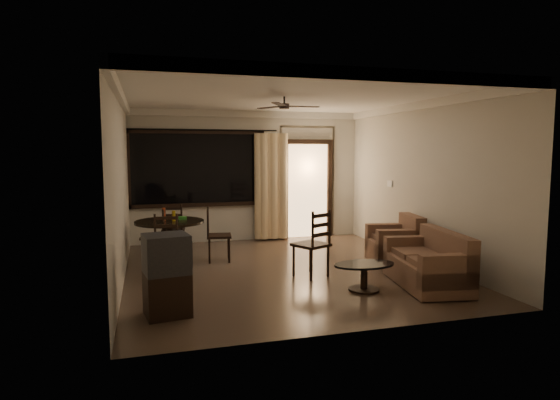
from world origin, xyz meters
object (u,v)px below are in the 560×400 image
object	(u,v)px
tv_cabinet	(167,275)
coffee_table	(364,273)
dining_chair_north	(174,238)
sofa	(430,265)
dining_chair_west	(154,246)
dining_chair_east	(218,245)
dining_chair_south	(166,256)
dining_table	(170,230)
armchair	(397,244)
side_chair	(312,257)

from	to	relation	value
tv_cabinet	coffee_table	xyz separation A→B (m)	(2.68, 0.27, -0.23)
dining_chair_north	sofa	xyz separation A→B (m)	(3.43, -3.28, 0.03)
dining_chair_west	tv_cabinet	bearing A→B (deg)	9.49
dining_chair_east	tv_cabinet	distance (m)	2.78
dining_chair_west	dining_chair_north	size ratio (longest dim) A/B	1.00
dining_chair_south	dining_table	bearing A→B (deg)	89.89
sofa	armchair	size ratio (longest dim) A/B	1.65
dining_chair_west	sofa	world-z (taller)	dining_chair_west
dining_table	armchair	world-z (taller)	dining_table
armchair	side_chair	bearing A→B (deg)	-155.59
dining_chair_west	dining_chair_south	size ratio (longest dim) A/B	1.00
armchair	coffee_table	distance (m)	1.83
coffee_table	dining_chair_north	bearing A→B (deg)	127.10
tv_cabinet	dining_chair_south	bearing A→B (deg)	79.38
dining_table	dining_chair_north	distance (m)	0.84
dining_chair_east	coffee_table	distance (m)	2.88
dining_chair_east	dining_chair_north	distance (m)	1.15
tv_cabinet	side_chair	bearing A→B (deg)	18.34
sofa	side_chair	size ratio (longest dim) A/B	1.49
armchair	side_chair	world-z (taller)	side_chair
dining_chair_south	coffee_table	bearing A→B (deg)	-23.59
dining_table	dining_chair_south	world-z (taller)	dining_table
dining_chair_west	dining_chair_east	xyz separation A→B (m)	(1.09, -0.21, 0.00)
side_chair	coffee_table	bearing A→B (deg)	90.25
sofa	side_chair	bearing A→B (deg)	155.67
dining_chair_south	sofa	xyz separation A→B (m)	(3.64, -1.65, 0.01)
dining_chair_west	armchair	xyz separation A→B (m)	(4.06, -1.22, 0.06)
dining_table	dining_chair_north	xyz separation A→B (m)	(0.10, 0.78, -0.30)
armchair	side_chair	size ratio (longest dim) A/B	0.90
coffee_table	side_chair	xyz separation A→B (m)	(-0.46, 0.89, 0.06)
armchair	coffee_table	xyz separation A→B (m)	(-1.27, -1.32, -0.08)
dining_chair_north	tv_cabinet	bearing A→B (deg)	93.09
coffee_table	dining_chair_east	bearing A→B (deg)	126.16
dining_chair_east	dining_chair_south	xyz separation A→B (m)	(-0.94, -0.74, 0.02)
dining_chair_north	sofa	size ratio (longest dim) A/B	0.61
dining_chair_north	dining_chair_west	bearing A→B (deg)	68.98
armchair	dining_chair_west	bearing A→B (deg)	173.84
dining_chair_west	tv_cabinet	size ratio (longest dim) A/B	0.98
dining_chair_south	tv_cabinet	distance (m)	1.85
tv_cabinet	armchair	distance (m)	4.26
dining_chair_west	dining_chair_north	bearing A→B (deg)	158.98
sofa	coffee_table	xyz separation A→B (m)	(-1.01, 0.07, -0.06)
dining_table	dining_chair_east	bearing A→B (deg)	-7.40
coffee_table	dining_chair_south	bearing A→B (deg)	149.09
dining_chair_east	dining_chair_north	size ratio (longest dim) A/B	1.00
armchair	tv_cabinet	bearing A→B (deg)	-147.61
dining_chair_west	side_chair	size ratio (longest dim) A/B	0.90
dining_table	sofa	world-z (taller)	dining_table
coffee_table	tv_cabinet	bearing A→B (deg)	-174.34
dining_chair_south	coffee_table	xyz separation A→B (m)	(2.64, -1.58, -0.05)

